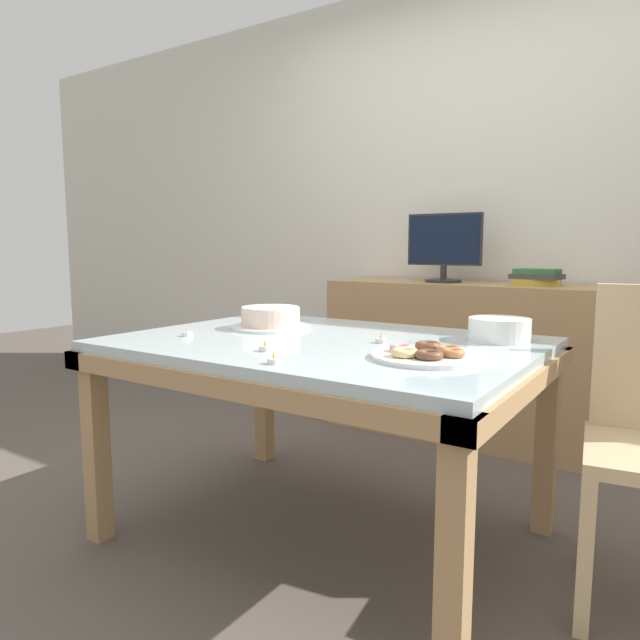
% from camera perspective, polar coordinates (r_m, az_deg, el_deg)
% --- Properties ---
extents(ground_plane, '(12.00, 12.00, 0.00)m').
position_cam_1_polar(ground_plane, '(2.25, 0.41, -20.62)').
color(ground_plane, '#564C44').
extents(wall_back, '(8.00, 0.10, 2.60)m').
position_cam_1_polar(wall_back, '(3.50, 15.72, 11.10)').
color(wall_back, silver).
rests_on(wall_back, ground).
extents(dining_table, '(1.46, 1.07, 0.73)m').
position_cam_1_polar(dining_table, '(2.03, 0.42, -4.32)').
color(dining_table, silver).
rests_on(dining_table, ground).
extents(sideboard, '(1.45, 0.44, 0.86)m').
position_cam_1_polar(sideboard, '(3.27, 13.56, -3.91)').
color(sideboard, tan).
rests_on(sideboard, ground).
extents(computer_monitor, '(0.42, 0.20, 0.38)m').
position_cam_1_polar(computer_monitor, '(3.24, 12.30, 7.06)').
color(computer_monitor, '#262628').
rests_on(computer_monitor, sideboard).
extents(book_stack, '(0.25, 0.19, 0.08)m').
position_cam_1_polar(book_stack, '(3.10, 20.87, 3.99)').
color(book_stack, '#B29933').
rests_on(book_stack, sideboard).
extents(cake_chocolate_round, '(0.32, 0.32, 0.09)m').
position_cam_1_polar(cake_chocolate_round, '(2.28, -4.96, 0.13)').
color(cake_chocolate_round, white).
rests_on(cake_chocolate_round, dining_table).
extents(pastry_platter, '(0.33, 0.33, 0.04)m').
position_cam_1_polar(pastry_platter, '(1.69, 10.70, -3.40)').
color(pastry_platter, white).
rests_on(pastry_platter, dining_table).
extents(plate_stack, '(0.21, 0.21, 0.08)m').
position_cam_1_polar(plate_stack, '(2.07, 17.50, -0.91)').
color(plate_stack, white).
rests_on(plate_stack, dining_table).
extents(tealight_near_cakes, '(0.04, 0.04, 0.04)m').
position_cam_1_polar(tealight_near_cakes, '(1.94, 6.12, -2.00)').
color(tealight_near_cakes, silver).
rests_on(tealight_near_cakes, dining_table).
extents(tealight_near_front, '(0.04, 0.04, 0.04)m').
position_cam_1_polar(tealight_near_front, '(2.13, -13.13, -1.33)').
color(tealight_near_front, silver).
rests_on(tealight_near_front, dining_table).
extents(tealight_left_edge, '(0.04, 0.04, 0.04)m').
position_cam_1_polar(tealight_left_edge, '(1.59, -4.62, -4.05)').
color(tealight_left_edge, silver).
rests_on(tealight_left_edge, dining_table).
extents(tealight_centre, '(0.04, 0.04, 0.04)m').
position_cam_1_polar(tealight_centre, '(1.79, -5.50, -2.80)').
color(tealight_centre, silver).
rests_on(tealight_centre, dining_table).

